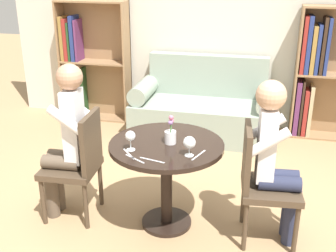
% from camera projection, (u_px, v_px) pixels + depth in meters
% --- Properties ---
extents(ground_plane, '(16.00, 16.00, 0.00)m').
position_uv_depth(ground_plane, '(167.00, 223.00, 3.42)').
color(ground_plane, tan).
extents(back_wall, '(5.20, 0.05, 2.70)m').
position_uv_depth(back_wall, '(212.00, 17.00, 5.06)').
color(back_wall, beige).
rests_on(back_wall, ground_plane).
extents(round_table, '(0.87, 0.87, 0.71)m').
position_uv_depth(round_table, '(167.00, 162.00, 3.21)').
color(round_table, black).
rests_on(round_table, ground_plane).
extents(couch, '(1.67, 0.80, 0.92)m').
position_uv_depth(couch, '(204.00, 110.00, 5.05)').
color(couch, gray).
rests_on(couch, ground_plane).
extents(bookshelf_left, '(0.90, 0.28, 1.53)m').
position_uv_depth(bookshelf_left, '(87.00, 64.00, 5.49)').
color(bookshelf_left, '#93704C').
rests_on(bookshelf_left, ground_plane).
extents(bookshelf_right, '(0.90, 0.28, 1.53)m').
position_uv_depth(bookshelf_right, '(323.00, 73.00, 4.85)').
color(bookshelf_right, '#93704C').
rests_on(bookshelf_right, ground_plane).
extents(chair_left, '(0.44, 0.44, 0.90)m').
position_uv_depth(chair_left, '(79.00, 161.00, 3.36)').
color(chair_left, '#473828').
rests_on(chair_left, ground_plane).
extents(chair_right, '(0.46, 0.46, 0.90)m').
position_uv_depth(chair_right, '(261.00, 180.00, 3.08)').
color(chair_right, '#473828').
rests_on(chair_right, ground_plane).
extents(person_left, '(0.43, 0.35, 1.29)m').
position_uv_depth(person_left, '(66.00, 139.00, 3.30)').
color(person_left, brown).
rests_on(person_left, ground_plane).
extents(person_right, '(0.44, 0.37, 1.25)m').
position_uv_depth(person_right, '(276.00, 158.00, 3.01)').
color(person_right, '#282D47').
rests_on(person_right, ground_plane).
extents(wine_glass_left, '(0.07, 0.07, 0.15)m').
position_uv_depth(wine_glass_left, '(130.00, 136.00, 3.00)').
color(wine_glass_left, white).
rests_on(wine_glass_left, round_table).
extents(wine_glass_right, '(0.09, 0.09, 0.14)m').
position_uv_depth(wine_glass_right, '(189.00, 143.00, 2.92)').
color(wine_glass_right, white).
rests_on(wine_glass_right, round_table).
extents(flower_vase, '(0.09, 0.09, 0.23)m').
position_uv_depth(flower_vase, '(170.00, 134.00, 3.13)').
color(flower_vase, silver).
rests_on(flower_vase, round_table).
extents(knife_left_setting, '(0.19, 0.06, 0.00)m').
position_uv_depth(knife_left_setting, '(152.00, 160.00, 2.89)').
color(knife_left_setting, silver).
rests_on(knife_left_setting, round_table).
extents(fork_left_setting, '(0.17, 0.11, 0.00)m').
position_uv_depth(fork_left_setting, '(135.00, 159.00, 2.90)').
color(fork_left_setting, silver).
rests_on(fork_left_setting, round_table).
extents(knife_right_setting, '(0.13, 0.15, 0.00)m').
position_uv_depth(knife_right_setting, '(129.00, 154.00, 2.98)').
color(knife_right_setting, silver).
rests_on(knife_right_setting, round_table).
extents(fork_right_setting, '(0.07, 0.18, 0.00)m').
position_uv_depth(fork_right_setting, '(199.00, 155.00, 2.96)').
color(fork_right_setting, silver).
rests_on(fork_right_setting, round_table).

